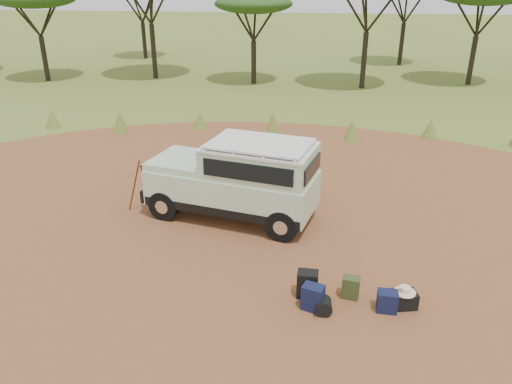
# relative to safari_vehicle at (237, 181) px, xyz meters

# --- Properties ---
(ground) EXTENTS (140.00, 140.00, 0.00)m
(ground) POSITION_rel_safari_vehicle_xyz_m (0.20, -1.53, -1.02)
(ground) COLOR #5F6E27
(ground) RESTS_ON ground
(dirt_clearing) EXTENTS (23.00, 23.00, 0.01)m
(dirt_clearing) POSITION_rel_safari_vehicle_xyz_m (0.20, -1.53, -1.02)
(dirt_clearing) COLOR brown
(dirt_clearing) RESTS_ON ground
(grass_fringe) EXTENTS (36.60, 1.60, 0.90)m
(grass_fringe) POSITION_rel_safari_vehicle_xyz_m (0.32, 7.14, -0.62)
(grass_fringe) COLOR #5F6E27
(grass_fringe) RESTS_ON ground
(safari_vehicle) EXTENTS (4.61, 2.65, 2.12)m
(safari_vehicle) POSITION_rel_safari_vehicle_xyz_m (0.00, 0.00, 0.00)
(safari_vehicle) COLOR #B2CCAE
(safari_vehicle) RESTS_ON ground
(walking_staff) EXTENTS (0.59, 0.36, 1.57)m
(walking_staff) POSITION_rel_safari_vehicle_xyz_m (-2.69, -0.09, -0.24)
(walking_staff) COLOR brown
(walking_staff) RESTS_ON ground
(backpack_black) EXTENTS (0.41, 0.31, 0.55)m
(backpack_black) POSITION_rel_safari_vehicle_xyz_m (1.91, -3.22, -0.75)
(backpack_black) COLOR black
(backpack_black) RESTS_ON ground
(backpack_navy) EXTENTS (0.46, 0.39, 0.51)m
(backpack_navy) POSITION_rel_safari_vehicle_xyz_m (2.02, -3.62, -0.76)
(backpack_navy) COLOR #12143A
(backpack_navy) RESTS_ON ground
(backpack_olive) EXTENTS (0.37, 0.29, 0.46)m
(backpack_olive) POSITION_rel_safari_vehicle_xyz_m (2.74, -3.15, -0.79)
(backpack_olive) COLOR #32401D
(backpack_olive) RESTS_ON ground
(duffel_navy) EXTENTS (0.38, 0.30, 0.42)m
(duffel_navy) POSITION_rel_safari_vehicle_xyz_m (3.41, -3.49, -0.81)
(duffel_navy) COLOR #12143A
(duffel_navy) RESTS_ON ground
(hard_case) EXTENTS (0.53, 0.43, 0.33)m
(hard_case) POSITION_rel_safari_vehicle_xyz_m (3.74, -3.33, -0.86)
(hard_case) COLOR black
(hard_case) RESTS_ON ground
(stuff_sack) EXTENTS (0.34, 0.34, 0.32)m
(stuff_sack) POSITION_rel_safari_vehicle_xyz_m (2.22, -3.71, -0.86)
(stuff_sack) COLOR black
(stuff_sack) RESTS_ON ground
(safari_hat) EXTENTS (0.41, 0.41, 0.12)m
(safari_hat) POSITION_rel_safari_vehicle_xyz_m (3.74, -3.33, -0.65)
(safari_hat) COLOR beige
(safari_hat) RESTS_ON hard_case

